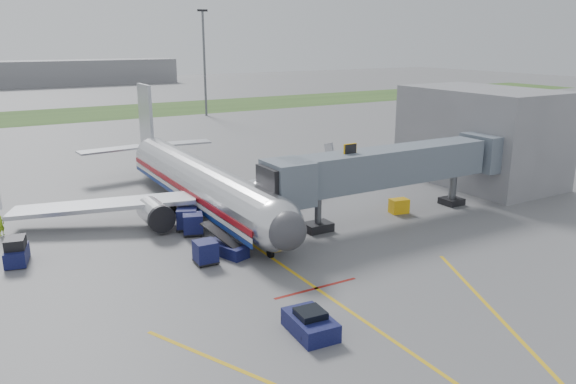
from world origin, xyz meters
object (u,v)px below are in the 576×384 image
airliner (200,182)px  pushback_tug (310,324)px  belt_loader (226,248)px  baggage_tug (16,252)px  ramp_worker (1,225)px

airliner → pushback_tug: size_ratio=10.73×
pushback_tug → belt_loader: belt_loader is taller
pushback_tug → baggage_tug: (-12.42, 18.34, 0.27)m
airliner → ramp_worker: (-16.18, 1.52, -1.83)m
belt_loader → airliner: bearing=77.3°
airliner → baggage_tug: size_ratio=12.31×
belt_loader → ramp_worker: 18.67m
ramp_worker → airliner: bearing=-44.4°
ramp_worker → belt_loader: bearing=-82.0°
pushback_tug → baggage_tug: bearing=124.1°
pushback_tug → belt_loader: (0.77, 12.50, -0.06)m
airliner → ramp_worker: bearing=174.6°
airliner → belt_loader: size_ratio=8.48×
belt_loader → baggage_tug: bearing=156.1°
baggage_tug → airliner: bearing=18.9°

